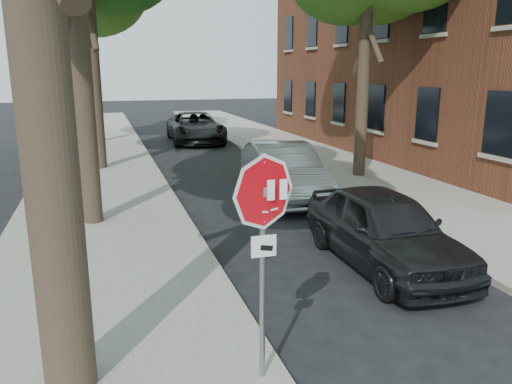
% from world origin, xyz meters
% --- Properties ---
extents(ground, '(120.00, 120.00, 0.00)m').
position_xyz_m(ground, '(0.00, 0.00, 0.00)').
color(ground, black).
rests_on(ground, ground).
extents(sidewalk_left, '(4.00, 55.00, 0.12)m').
position_xyz_m(sidewalk_left, '(-2.50, 12.00, 0.06)').
color(sidewalk_left, gray).
rests_on(sidewalk_left, ground).
extents(sidewalk_right, '(4.00, 55.00, 0.12)m').
position_xyz_m(sidewalk_right, '(6.00, 12.00, 0.06)').
color(sidewalk_right, gray).
rests_on(sidewalk_right, ground).
extents(curb_left, '(0.12, 55.00, 0.13)m').
position_xyz_m(curb_left, '(-0.45, 12.00, 0.07)').
color(curb_left, '#9E9384').
rests_on(curb_left, ground).
extents(curb_right, '(0.12, 55.00, 0.13)m').
position_xyz_m(curb_right, '(3.95, 12.00, 0.07)').
color(curb_right, '#9E9384').
rests_on(curb_right, ground).
extents(stop_sign, '(0.76, 0.34, 2.61)m').
position_xyz_m(stop_sign, '(-0.70, -0.03, 1.95)').
color(stop_sign, gray).
rests_on(stop_sign, sidewalk_left).
extents(car_a, '(1.77, 4.24, 1.44)m').
position_xyz_m(car_a, '(2.60, 2.85, 0.72)').
color(car_a, black).
rests_on(car_a, ground).
extents(car_b, '(2.03, 4.82, 1.55)m').
position_xyz_m(car_b, '(2.60, 8.21, 0.77)').
color(car_b, gray).
rests_on(car_b, ground).
extents(car_d, '(2.78, 5.61, 1.53)m').
position_xyz_m(car_d, '(2.33, 20.42, 0.77)').
color(car_d, black).
rests_on(car_d, ground).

